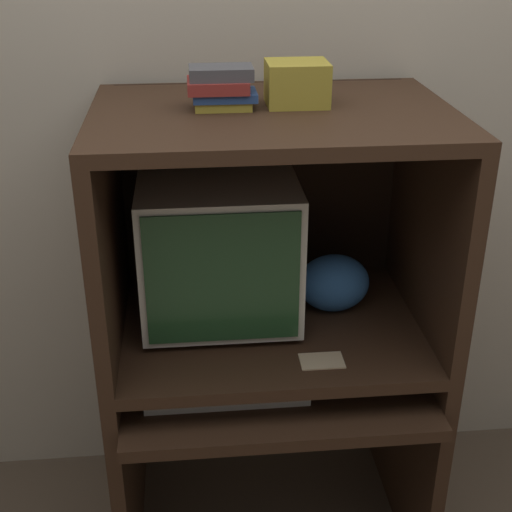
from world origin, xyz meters
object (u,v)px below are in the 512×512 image
Objects in this scene: snack_bag at (334,283)px; book_stack at (221,87)px; crt_monitor at (219,247)px; keyboard at (227,392)px; storage_box at (297,83)px; mouse at (329,385)px.

book_stack is (-0.32, -0.04, 0.59)m from snack_bag.
keyboard is (0.00, -0.25, -0.32)m from crt_monitor.
storage_box reaches higher than crt_monitor.
storage_box reaches higher than mouse.
storage_box is (0.20, 0.02, 0.00)m from book_stack.
mouse is 0.31× the size of snack_bag.
crt_monitor is 0.36m from snack_bag.
snack_bag is at bearing 36.49° from keyboard.
book_stack is 0.20m from storage_box.
keyboard is 0.81m from book_stack.
mouse is at bearing -41.41° from crt_monitor.
crt_monitor reaches higher than keyboard.
book_stack is (-0.27, 0.21, 0.78)m from mouse.
snack_bag is at bearing 6.90° from book_stack.
book_stack is at bearing -70.70° from crt_monitor.
book_stack is 1.11× the size of storage_box.
snack_bag is at bearing -0.20° from crt_monitor.
book_stack reaches higher than keyboard.
snack_bag is at bearing 8.46° from storage_box.
mouse is at bearing -101.92° from snack_bag.
crt_monitor is 2.80× the size of storage_box.
snack_bag is 1.35× the size of storage_box.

